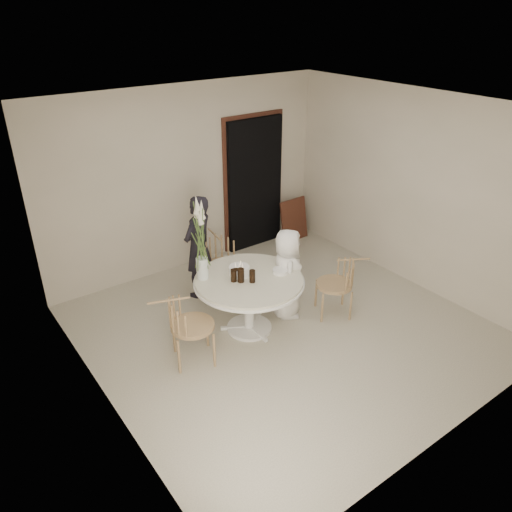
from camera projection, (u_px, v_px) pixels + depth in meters
ground at (283, 328)px, 6.27m from camera, size 4.50×4.50×0.00m
room_shell at (287, 208)px, 5.53m from camera, size 4.50×4.50×4.50m
doorway at (255, 184)px, 7.96m from camera, size 1.00×0.10×2.10m
door_trim at (253, 180)px, 7.96m from camera, size 1.12×0.03×2.22m
table at (249, 286)px, 5.99m from camera, size 1.33×1.33×0.73m
picture_frame at (294, 220)px, 8.45m from camera, size 0.54×0.18×0.71m
chair_far at (219, 257)px, 6.81m from camera, size 0.52×0.55×0.86m
chair_right at (343, 278)px, 6.36m from camera, size 0.60×0.59×0.80m
chair_left at (181, 321)px, 5.46m from camera, size 0.60×0.58×0.85m
girl at (198, 247)px, 6.70m from camera, size 0.62×0.54×1.45m
boy at (287, 274)px, 6.29m from camera, size 0.63×0.70×1.20m
birthday_cake at (239, 271)px, 5.97m from camera, size 0.25×0.25×0.17m
cola_tumbler_a at (241, 275)px, 5.82m from camera, size 0.10×0.10×0.17m
cola_tumbler_b at (252, 276)px, 5.82m from camera, size 0.09×0.09×0.15m
cola_tumbler_c at (234, 275)px, 5.84m from camera, size 0.08×0.08×0.15m
cola_tumbler_d at (236, 274)px, 5.89m from camera, size 0.08×0.08×0.13m
plate_stack at (280, 271)px, 6.04m from camera, size 0.21×0.21×0.05m
flower_vase at (201, 240)px, 5.71m from camera, size 0.14×0.14×1.05m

